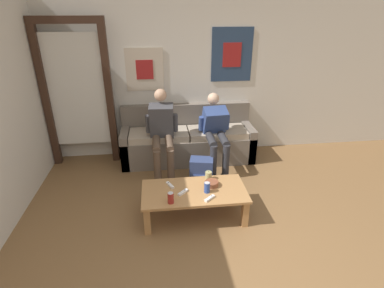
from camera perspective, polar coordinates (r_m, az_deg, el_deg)
name	(u,v)px	position (r m, az deg, el deg)	size (l,w,h in m)	color
wall_back	(188,76)	(4.78, -0.83, 12.88)	(10.00, 0.07, 2.55)	silver
door_frame	(76,87)	(4.71, -21.14, 10.08)	(1.00, 0.10, 2.15)	#382319
couch	(188,141)	(4.77, -0.81, 0.50)	(2.06, 0.65, 0.85)	#70665B
coffee_table	(194,194)	(3.48, 0.43, -9.56)	(1.19, 0.60, 0.35)	#B27F4C
person_seated_adult	(162,131)	(4.26, -5.70, 2.48)	(0.47, 0.85, 1.21)	brown
person_seated_teen	(216,130)	(4.39, 4.54, 2.61)	(0.47, 0.88, 1.10)	#2D2D33
backpack	(201,172)	(4.15, 1.80, -5.32)	(0.35, 0.29, 0.37)	navy
ceramic_bowl	(212,183)	(3.52, 3.75, -7.45)	(0.16, 0.16, 0.06)	brown
pillar_candle	(208,176)	(3.63, 3.16, -6.03)	(0.08, 0.08, 0.11)	tan
drink_can_blue	(207,187)	(3.39, 2.87, -8.26)	(0.07, 0.07, 0.12)	#28479E
drink_can_red	(171,198)	(3.22, -4.09, -10.20)	(0.07, 0.07, 0.12)	maroon
game_controller_near_left	(170,185)	(3.53, -4.22, -7.80)	(0.09, 0.14, 0.03)	white
game_controller_near_right	(183,192)	(3.39, -1.73, -9.17)	(0.13, 0.12, 0.03)	white
game_controller_far_center	(210,198)	(3.30, 3.39, -10.29)	(0.13, 0.12, 0.03)	white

